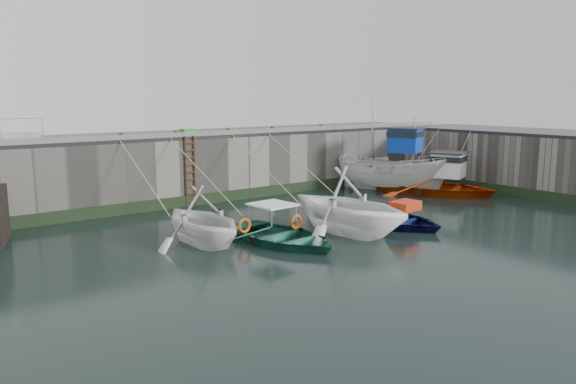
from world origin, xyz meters
TOP-DOWN VIEW (x-y plane):
  - ground at (0.00, 0.00)m, footprint 120.00×120.00m
  - quay_back at (0.00, 12.50)m, footprint 30.00×5.00m
  - quay_right at (14.50, 2.50)m, footprint 5.00×15.00m
  - road_back at (0.00, 12.50)m, footprint 30.00×5.00m
  - road_right at (14.50, 2.50)m, footprint 5.00×15.00m
  - kerb_back at (0.00, 10.15)m, footprint 30.00×0.30m
  - algae_back at (0.00, 9.96)m, footprint 30.00×0.08m
  - algae_right at (11.96, 2.50)m, footprint 0.08×15.00m
  - ladder at (-2.00, 9.91)m, footprint 0.51×0.08m
  - boat_near_white at (-4.75, 3.88)m, footprint 3.72×4.31m
  - boat_near_white_rope at (-4.75, 8.19)m, footprint 0.04×4.46m
  - boat_near_blue at (-2.54, 2.31)m, footprint 3.70×4.93m
  - boat_near_blue_rope at (-2.54, 7.40)m, footprint 0.04×5.81m
  - boat_near_blacktrim at (0.16, 1.92)m, footprint 5.02×5.65m
  - boat_near_blacktrim_rope at (0.16, 7.21)m, footprint 0.04×6.15m
  - boat_near_navy at (2.36, 2.00)m, footprint 3.96×5.13m
  - boat_near_navy_rope at (2.36, 7.25)m, footprint 0.04×6.08m
  - boat_far_white at (8.42, 7.16)m, footprint 4.69×6.70m
  - boat_far_orange at (9.52, 5.25)m, footprint 6.33×7.25m
  - fish_crate at (-1.91, 10.30)m, footprint 0.66×0.48m
  - railing at (-8.75, 11.25)m, footprint 1.60×1.05m
  - bollard_a at (-5.00, 10.25)m, footprint 0.18×0.18m
  - bollard_b at (-2.50, 10.25)m, footprint 0.18×0.18m
  - bollard_c at (0.20, 10.25)m, footprint 0.18×0.18m
  - bollard_d at (2.80, 10.25)m, footprint 0.18×0.18m
  - bollard_e at (6.00, 10.25)m, footprint 0.18×0.18m

SIDE VIEW (x-z plane):
  - ground at x=0.00m, z-range 0.00..0.00m
  - boat_near_white at x=-4.75m, z-range -1.13..1.13m
  - boat_near_white_rope at x=-4.75m, z-range -1.55..1.55m
  - boat_near_blue at x=-2.54m, z-range -0.48..0.48m
  - boat_near_blue_rope at x=-2.54m, z-range -1.55..1.55m
  - boat_near_blacktrim at x=0.16m, z-range -1.37..1.37m
  - boat_near_blacktrim_rope at x=0.16m, z-range -1.55..1.55m
  - boat_near_navy at x=2.36m, z-range -0.49..0.49m
  - boat_near_navy_rope at x=2.36m, z-range -1.55..1.55m
  - algae_back at x=0.00m, z-range 0.00..0.50m
  - algae_right at x=11.96m, z-range 0.00..0.50m
  - boat_far_orange at x=9.52m, z-range -1.72..2.53m
  - boat_far_white at x=8.42m, z-range -1.68..3.74m
  - quay_back at x=0.00m, z-range 0.00..3.00m
  - quay_right at x=14.50m, z-range 0.00..3.00m
  - ladder at x=-2.00m, z-range -0.01..3.19m
  - road_back at x=0.00m, z-range 3.00..3.16m
  - road_right at x=14.50m, z-range 3.00..3.16m
  - kerb_back at x=0.00m, z-range 3.16..3.36m
  - bollard_a at x=-5.00m, z-range 3.16..3.44m
  - bollard_b at x=-2.50m, z-range 3.16..3.44m
  - bollard_c at x=0.20m, z-range 3.16..3.44m
  - bollard_d at x=2.80m, z-range 3.16..3.44m
  - bollard_e at x=6.00m, z-range 3.16..3.44m
  - fish_crate at x=-1.91m, z-range 3.16..3.49m
  - railing at x=-8.75m, z-range 2.86..3.86m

